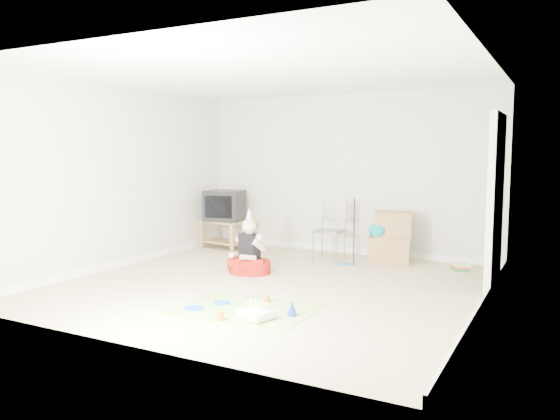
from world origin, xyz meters
The scene contains 16 objects.
ground centered at (0.00, 0.00, 0.00)m, with size 5.00×5.00×0.00m, color #C5B48D.
doorway_recess centered at (2.48, 1.20, 1.02)m, with size 0.02×0.90×2.05m, color black.
tv_stand centered at (-1.98, 1.91, 0.28)m, with size 0.84×0.60×0.48m.
crt_tv centered at (-1.98, 1.91, 0.74)m, with size 0.61×0.50×0.52m, color black.
folding_chair centered at (0.02, 1.78, 0.45)m, with size 0.42×0.40×0.93m.
cardboard_boxes centered at (0.90, 2.03, 0.37)m, with size 0.71×0.62×0.77m.
floor_mop centered at (0.41, 1.54, 0.26)m, with size 0.26×0.32×0.97m.
book_pile centered at (1.95, 2.00, 0.04)m, with size 0.29×0.32×0.09m.
seated_woman centered at (-0.60, 0.45, 0.20)m, with size 0.76×0.76×0.90m.
party_mat centered at (0.28, -1.13, 0.00)m, with size 1.41×1.02×0.01m, color #FA348C.
birthday_cake centered at (0.54, -1.35, 0.04)m, with size 0.37×0.33×0.15m.
blue_plate_near centered at (-0.06, -1.04, 0.01)m, with size 0.19×0.19×0.01m, color blue.
blue_plate_far centered at (-0.21, -1.35, 0.01)m, with size 0.21×0.21×0.01m, color blue.
orange_cup_near centered at (0.34, -0.75, 0.05)m, with size 0.07×0.07×0.08m, color #CC6616.
orange_cup_far centered at (0.27, -1.55, 0.05)m, with size 0.07×0.07×0.08m, color #CC6616.
blue_party_hat centered at (0.83, -1.09, 0.08)m, with size 0.10×0.10×0.15m, color #1932B4.
Camera 1 is at (3.23, -5.90, 1.65)m, focal length 35.00 mm.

